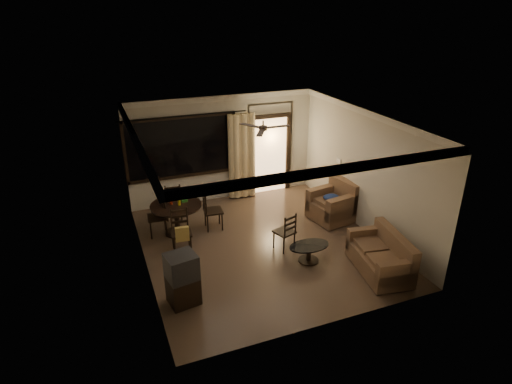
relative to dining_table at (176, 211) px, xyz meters
name	(u,v)px	position (x,y,z in m)	size (l,w,h in m)	color
ground	(262,245)	(1.62, -1.22, -0.57)	(5.50, 5.50, 0.00)	#7F6651
room_shell	(258,140)	(2.21, 0.55, 1.26)	(5.50, 6.70, 5.50)	beige
dining_table	(176,211)	(0.00, 0.00, 0.00)	(1.16, 1.16, 0.95)	black
dining_chair_west	(158,224)	(-0.42, 0.08, -0.29)	(0.46, 0.46, 0.95)	black
dining_chair_east	(213,217)	(0.83, -0.08, -0.29)	(0.46, 0.46, 0.95)	black
dining_chair_south	(182,239)	(-0.08, -0.85, -0.27)	(0.46, 0.51, 0.95)	black
dining_chair_north	(174,208)	(0.07, 0.78, -0.29)	(0.46, 0.46, 0.95)	black
tv_cabinet	(183,279)	(-0.43, -2.54, -0.08)	(0.58, 0.54, 0.98)	black
sofa	(382,257)	(3.44, -3.01, -0.26)	(1.02, 1.59, 0.79)	#3F261D
armchair	(334,204)	(3.73, -0.71, -0.18)	(1.09, 1.09, 0.95)	#3F261D
coffee_table	(309,250)	(2.27, -2.17, -0.32)	(0.86, 0.52, 0.38)	black
side_chair	(285,238)	(2.00, -1.55, -0.31)	(0.49, 0.49, 0.88)	black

